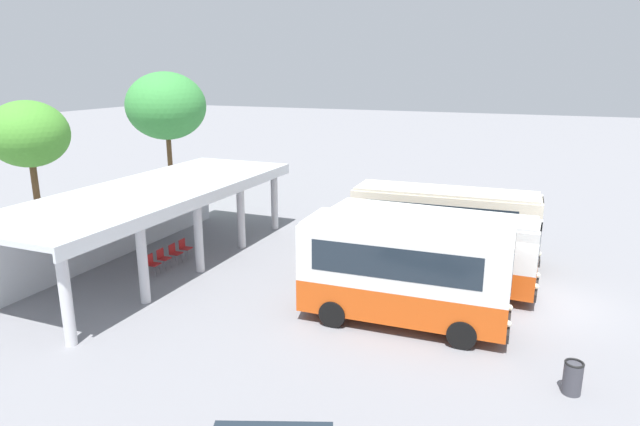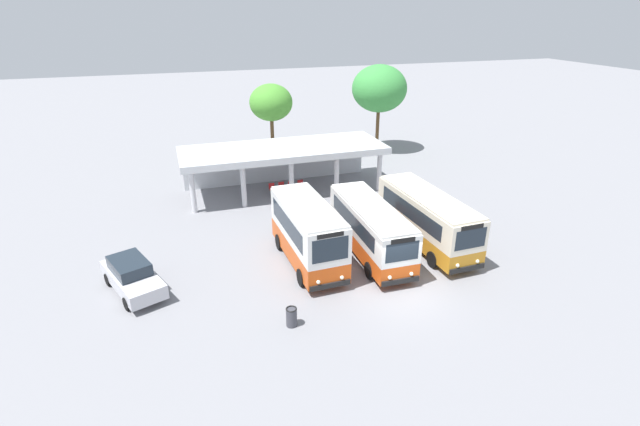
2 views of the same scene
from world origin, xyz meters
name	(u,v)px [view 1 (image 1 of 2)]	position (x,y,z in m)	size (l,w,h in m)	color
ground_plane	(549,305)	(0.00, 0.00, 0.00)	(180.00, 180.00, 0.00)	gray
city_bus_nearest_orange	(404,270)	(-3.44, 4.51, 1.89)	(2.50, 6.82, 3.44)	black
city_bus_second_in_row	(430,245)	(0.14, 4.37, 1.65)	(2.34, 7.93, 2.97)	black
city_bus_middle_cream	(444,220)	(3.72, 4.49, 1.72)	(2.53, 8.16, 3.10)	black
terminal_canopy	(143,205)	(-1.95, 16.21, 2.60)	(14.95, 5.38, 3.40)	silver
waiting_chair_end_by_column	(152,263)	(-3.03, 15.08, 0.52)	(0.46, 0.46, 0.86)	slate
waiting_chair_second_from_end	(163,257)	(-2.29, 15.12, 0.52)	(0.46, 0.46, 0.86)	slate
waiting_chair_middle_seat	(174,252)	(-1.56, 15.08, 0.52)	(0.46, 0.46, 0.86)	slate
waiting_chair_fourth_seat	(184,247)	(-0.82, 15.10, 0.52)	(0.46, 0.46, 0.86)	slate
roadside_tree_behind_canopy	(28,135)	(-0.99, 23.61, 5.15)	(3.76, 3.76, 6.77)	brown
roadside_tree_east_of_canopy	(166,106)	(9.20, 23.40, 5.89)	(5.06, 5.06, 8.05)	brown
litter_bin_apron	(573,377)	(-5.73, -0.58, 0.46)	(0.49, 0.49, 0.90)	#3F3F47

